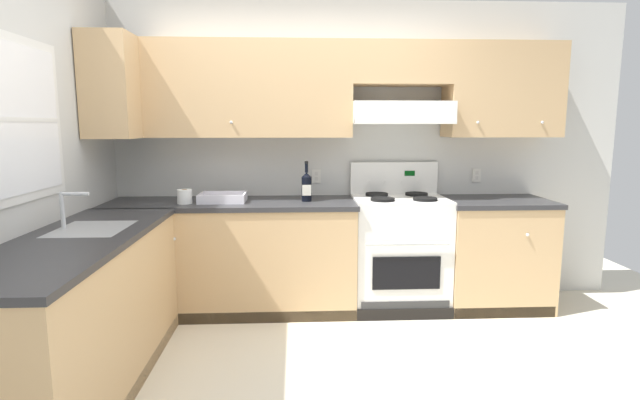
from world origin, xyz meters
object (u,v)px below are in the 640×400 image
(stove, at_px, (399,251))
(wine_bottle, at_px, (307,186))
(bowl, at_px, (223,199))
(paper_towel_roll, at_px, (185,197))

(stove, relative_size, wine_bottle, 3.71)
(stove, bearing_deg, wine_bottle, -178.46)
(stove, height_order, wine_bottle, wine_bottle)
(wine_bottle, relative_size, bowl, 0.88)
(bowl, distance_m, paper_towel_roll, 0.30)
(stove, bearing_deg, paper_towel_roll, -176.68)
(stove, distance_m, wine_bottle, 0.95)
(stove, height_order, bowl, stove)
(wine_bottle, height_order, paper_towel_roll, wine_bottle)
(stove, distance_m, bowl, 1.51)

